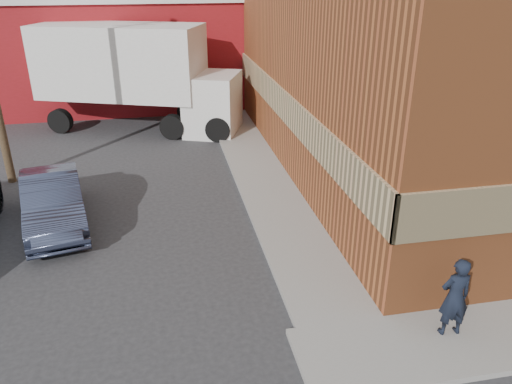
{
  "coord_description": "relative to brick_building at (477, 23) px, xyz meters",
  "views": [
    {
      "loc": [
        -2.53,
        -7.37,
        6.46
      ],
      "look_at": [
        -0.4,
        3.49,
        1.45
      ],
      "focal_mm": 35.0,
      "sensor_mm": 36.0,
      "label": 1
    }
  ],
  "objects": [
    {
      "name": "ground",
      "position": [
        -8.5,
        -9.0,
        -4.68
      ],
      "size": [
        90.0,
        90.0,
        0.0
      ],
      "primitive_type": "plane",
      "color": "#28282B",
      "rests_on": "ground"
    },
    {
      "name": "brick_building",
      "position": [
        0.0,
        0.0,
        0.0
      ],
      "size": [
        14.25,
        18.25,
        9.36
      ],
      "color": "#9A4F27",
      "rests_on": "ground"
    },
    {
      "name": "sidewalk_west",
      "position": [
        -7.9,
        0.0,
        -4.62
      ],
      "size": [
        1.8,
        18.0,
        0.12
      ],
      "primitive_type": "cube",
      "color": "gray",
      "rests_on": "ground"
    },
    {
      "name": "warehouse",
      "position": [
        -14.5,
        11.0,
        -1.87
      ],
      "size": [
        16.3,
        8.3,
        5.6
      ],
      "color": "maroon",
      "rests_on": "ground"
    },
    {
      "name": "man",
      "position": [
        -5.99,
        -9.68,
        -3.76
      ],
      "size": [
        0.6,
        0.41,
        1.62
      ],
      "primitive_type": "imported",
      "rotation": [
        0.0,
        0.0,
        3.11
      ],
      "color": "black",
      "rests_on": "sidewalk_south"
    },
    {
      "name": "sedan",
      "position": [
        -14.06,
        -3.44,
        -3.98
      ],
      "size": [
        2.32,
        4.46,
        1.4
      ],
      "primitive_type": "imported",
      "rotation": [
        0.0,
        0.0,
        0.2
      ],
      "color": "#313852",
      "rests_on": "ground"
    },
    {
      "name": "box_truck",
      "position": [
        -11.71,
        5.12,
        -2.18
      ],
      "size": [
        9.12,
        5.58,
        4.33
      ],
      "rotation": [
        0.0,
        0.0,
        -0.37
      ],
      "color": "white",
      "rests_on": "ground"
    }
  ]
}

